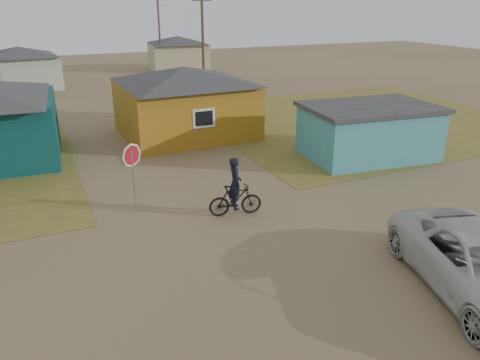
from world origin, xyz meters
The scene contains 10 objects.
ground centered at (0.00, 0.00, 0.00)m, with size 120.00×120.00×0.00m, color olive.
grass_ne centered at (14.00, 13.00, 0.01)m, with size 20.00×18.00×0.00m, color olive.
house_yellow centered at (2.50, 14.00, 2.00)m, with size 7.72×6.76×3.90m.
shed_turquoise centered at (9.50, 6.50, 1.31)m, with size 6.71×4.93×2.60m.
house_pale_west centered at (-6.00, 34.00, 1.86)m, with size 7.04×6.15×3.60m.
house_beige_east centered at (10.00, 40.00, 1.86)m, with size 6.95×6.05×3.60m.
utility_pole_near centered at (6.50, 22.00, 4.14)m, with size 1.40×0.20×8.00m.
utility_pole_far centered at (7.50, 38.00, 4.14)m, with size 1.40×0.20×8.00m.
stop_sign centered at (-2.50, 4.58, 1.95)m, with size 0.87×0.17×2.67m.
cyclist centered at (0.77, 2.91, 0.80)m, with size 2.02×0.91×2.20m.
Camera 1 is at (-5.40, -11.35, 7.41)m, focal length 35.00 mm.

